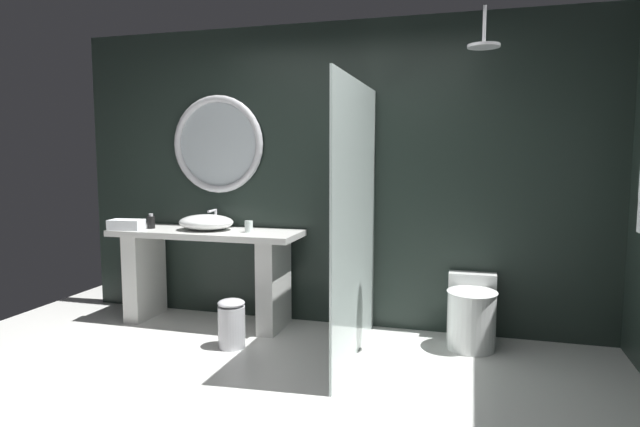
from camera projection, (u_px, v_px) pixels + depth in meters
ground_plane at (249, 421)px, 3.00m from camera, size 5.76×5.76×0.00m
back_wall_panel at (334, 176)px, 4.67m from camera, size 4.80×0.10×2.60m
vanity_counter at (207, 265)px, 4.72m from camera, size 1.67×0.55×0.83m
vessel_sink at (206, 222)px, 4.68m from camera, size 0.49×0.40×0.17m
tumbler_cup at (249, 226)px, 4.55m from camera, size 0.07×0.07×0.10m
soap_dispenser at (151, 222)px, 4.78m from camera, size 0.07×0.07×0.13m
round_wall_mirror at (218, 144)px, 4.85m from camera, size 0.88×0.06×0.88m
shower_glass_panel at (356, 221)px, 3.88m from camera, size 0.02×1.43×2.01m
rain_shower_head at (484, 43)px, 3.69m from camera, size 0.22×0.22×0.28m
toilet at (472, 313)px, 4.15m from camera, size 0.38×0.54×0.54m
waste_bin at (232, 323)px, 4.14m from camera, size 0.21×0.21×0.38m
folded_hand_towel at (126, 225)px, 4.70m from camera, size 0.31×0.20×0.09m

